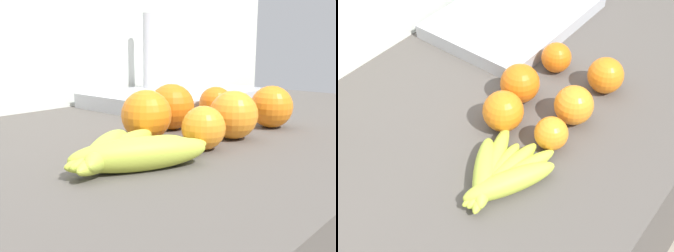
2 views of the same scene
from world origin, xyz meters
TOP-DOWN VIEW (x-y plane):
  - wall_back at (0.00, 0.39)m, footprint 2.22×0.06m
  - banana_bunch at (-0.01, -0.11)m, footprint 0.21×0.17m
  - orange_right at (0.32, -0.01)m, footprint 0.07×0.07m
  - orange_front at (0.20, -0.12)m, footprint 0.08×0.08m
  - orange_back_right at (0.11, -0.13)m, footprint 0.07×0.07m
  - orange_back_left at (0.19, -0.00)m, footprint 0.08×0.08m
  - orange_far_right at (0.32, -0.13)m, footprint 0.08×0.08m
  - orange_center at (0.10, -0.02)m, footprint 0.08×0.08m
  - sink_basin at (0.43, 0.19)m, footprint 0.41×0.30m

SIDE VIEW (x-z plane):
  - wall_back at x=0.00m, z-range 0.00..1.30m
  - banana_bunch at x=-0.01m, z-range 0.90..0.94m
  - sink_basin at x=0.43m, z-range 0.80..1.04m
  - orange_back_right at x=0.11m, z-range 0.90..0.96m
  - orange_right at x=0.32m, z-range 0.90..0.97m
  - orange_far_right at x=0.32m, z-range 0.90..0.98m
  - orange_front at x=0.20m, z-range 0.90..0.98m
  - orange_center at x=0.10m, z-range 0.90..0.98m
  - orange_back_left at x=0.19m, z-range 0.90..0.98m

